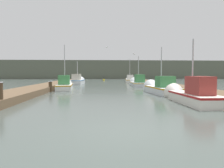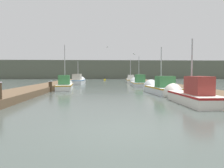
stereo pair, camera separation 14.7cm
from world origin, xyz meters
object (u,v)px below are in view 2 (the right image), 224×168
at_px(fishing_boat_4, 78,81).
at_px(seagull_lead, 134,54).
at_px(fishing_boat_2, 65,85).
at_px(mooring_piling_1, 158,83).
at_px(channel_buoy, 105,80).
at_px(fishing_boat_3, 138,83).
at_px(fishing_boat_1, 160,88).
at_px(fishing_boat_5, 130,80).
at_px(seagull_1, 107,47).
at_px(fishing_boat_0, 189,95).
at_px(mooring_piling_0, 50,86).

bearing_deg(fishing_boat_4, seagull_lead, -42.78).
xyz_separation_m(fishing_boat_2, mooring_piling_1, (9.72, 0.09, 0.14)).
bearing_deg(channel_buoy, fishing_boat_3, -76.66).
xyz_separation_m(fishing_boat_1, fishing_boat_4, (-8.51, 14.49, 0.07)).
relative_size(fishing_boat_5, seagull_1, 11.11).
bearing_deg(fishing_boat_0, fishing_boat_3, 89.58).
distance_m(fishing_boat_0, fishing_boat_5, 25.43).
height_order(fishing_boat_5, seagull_1, seagull_1).
relative_size(fishing_boat_4, mooring_piling_1, 4.31).
height_order(fishing_boat_2, channel_buoy, fishing_boat_2).
relative_size(fishing_boat_1, fishing_boat_3, 0.85).
bearing_deg(channel_buoy, fishing_boat_4, -107.20).
xyz_separation_m(fishing_boat_0, seagull_1, (-4.21, 17.83, 4.95)).
xyz_separation_m(fishing_boat_4, mooring_piling_0, (-0.98, -12.85, -0.01)).
bearing_deg(fishing_boat_0, channel_buoy, 96.69).
xyz_separation_m(fishing_boat_4, fishing_boat_5, (8.88, 5.58, -0.09)).
relative_size(fishing_boat_4, fishing_boat_5, 0.82).
bearing_deg(mooring_piling_0, seagull_1, 63.55).
distance_m(fishing_boat_4, channel_buoy, 14.42).
bearing_deg(mooring_piling_0, mooring_piling_1, 14.78).
xyz_separation_m(fishing_boat_0, channel_buoy, (-4.36, 33.62, -0.31)).
height_order(fishing_boat_3, seagull_1, seagull_1).
distance_m(fishing_boat_0, channel_buoy, 33.90).
bearing_deg(fishing_boat_4, fishing_boat_0, -62.86).
distance_m(fishing_boat_5, mooring_piling_1, 15.66).
distance_m(fishing_boat_5, seagull_lead, 13.92).
distance_m(fishing_boat_2, fishing_boat_3, 10.49).
xyz_separation_m(fishing_boat_3, fishing_boat_4, (-8.55, 4.30, 0.10)).
xyz_separation_m(fishing_boat_1, fishing_boat_5, (0.37, 20.06, -0.02)).
bearing_deg(mooring_piling_1, seagull_1, 122.67).
xyz_separation_m(fishing_boat_2, seagull_lead, (7.59, 2.34, 3.46)).
bearing_deg(fishing_boat_1, fishing_boat_3, 85.91).
height_order(fishing_boat_1, fishing_boat_2, fishing_boat_2).
distance_m(fishing_boat_4, mooring_piling_0, 12.89).
bearing_deg(fishing_boat_1, fishing_boat_2, 149.55).
xyz_separation_m(fishing_boat_5, mooring_piling_1, (0.69, -15.64, 0.18)).
height_order(fishing_boat_0, fishing_boat_4, fishing_boat_0).
distance_m(fishing_boat_3, seagull_1, 6.88).
bearing_deg(seagull_lead, fishing_boat_2, -39.07).
relative_size(fishing_boat_1, seagull_1, 9.32).
distance_m(fishing_boat_3, fishing_boat_5, 9.88).
distance_m(fishing_boat_0, fishing_boat_1, 5.36).
bearing_deg(fishing_boat_2, fishing_boat_1, -32.17).
height_order(fishing_boat_4, seagull_1, seagull_1).
bearing_deg(mooring_piling_0, fishing_boat_4, 85.66).
xyz_separation_m(mooring_piling_1, channel_buoy, (-5.31, 23.84, -0.45)).
height_order(channel_buoy, seagull_lead, seagull_lead).
bearing_deg(fishing_boat_5, fishing_boat_3, -86.88).
height_order(fishing_boat_5, seagull_lead, fishing_boat_5).
relative_size(channel_buoy, seagull_1, 1.78).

